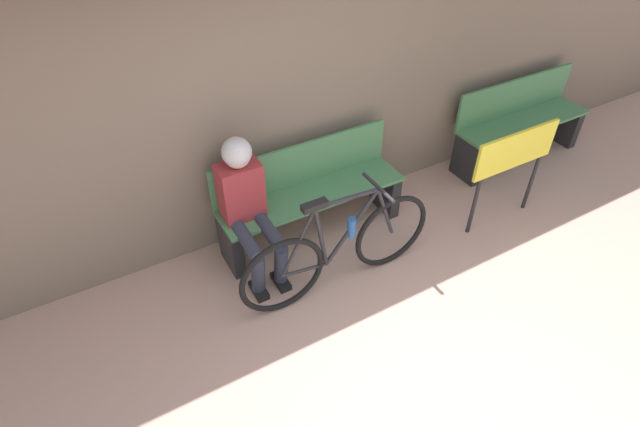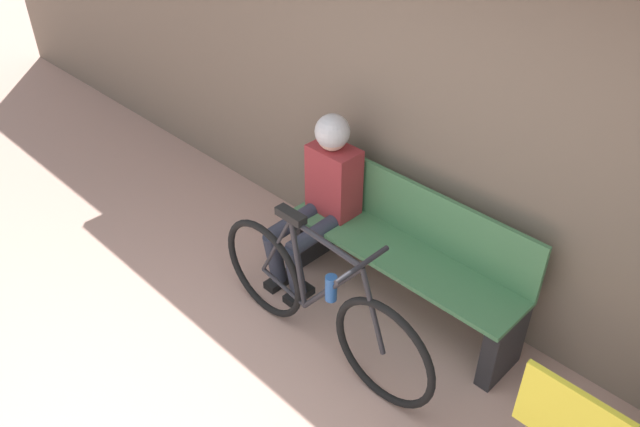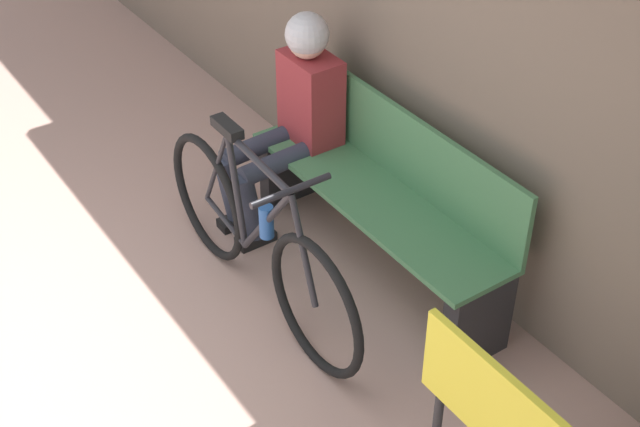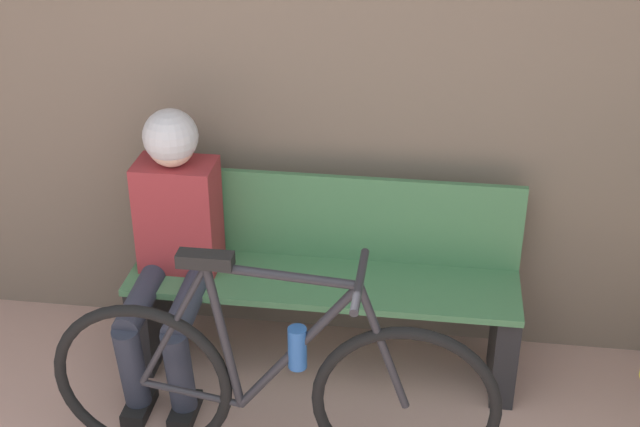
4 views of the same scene
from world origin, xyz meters
name	(u,v)px [view 3 (image 3 of 4)]	position (x,y,z in m)	size (l,w,h in m)	color
ground_plane	(10,418)	(0.00, 0.00, 0.00)	(24.00, 24.00, 0.00)	tan
park_bench_near	(383,201)	(0.08, 1.99, 0.42)	(1.69, 0.42, 0.88)	#477F51
bicycle	(257,242)	(-0.03, 1.31, 0.39)	(1.71, 0.40, 0.95)	black
person_seated	(293,108)	(-0.55, 1.87, 0.70)	(0.34, 0.66, 1.22)	#2D3342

